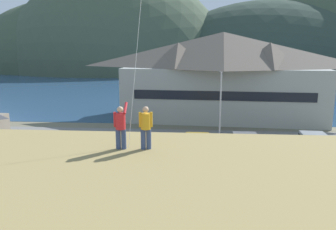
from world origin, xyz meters
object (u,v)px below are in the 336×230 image
object	(u,v)px
parked_car_mid_row_near	(12,159)
person_companion	(146,126)
parked_car_mid_row_center	(111,169)
harbor_lodge	(222,73)
wharf_dock	(157,100)
parked_car_mid_row_far	(311,142)
person_kite_flyer	(121,126)
parked_car_lone_by_shed	(196,144)
parking_light_pole	(220,102)
parked_car_front_row_end	(335,176)
moored_boat_wharfside	(139,97)
parked_car_back_row_left	(246,143)
moored_boat_outer_mooring	(178,100)

from	to	relation	value
parked_car_mid_row_near	person_companion	xyz separation A→B (m)	(12.00, -10.78, 5.45)
parked_car_mid_row_center	parked_car_mid_row_near	world-z (taller)	same
harbor_lodge	wharf_dock	bearing A→B (deg)	128.58
parked_car_mid_row_far	person_kite_flyer	world-z (taller)	person_kite_flyer
parked_car_mid_row_near	parked_car_lone_by_shed	size ratio (longest dim) A/B	1.02
parked_car_mid_row_far	parking_light_pole	distance (m)	9.11
parked_car_mid_row_center	parked_car_front_row_end	size ratio (longest dim) A/B	1.03
moored_boat_wharfside	parked_car_lone_by_shed	size ratio (longest dim) A/B	1.42
moored_boat_wharfside	harbor_lodge	bearing A→B (deg)	-44.82
parked_car_mid_row_near	harbor_lodge	bearing A→B (deg)	49.70
parked_car_back_row_left	person_kite_flyer	bearing A→B (deg)	-114.88
parking_light_pole	person_companion	bearing A→B (deg)	-102.86
parking_light_pole	parked_car_mid_row_far	bearing A→B (deg)	-20.07
parked_car_lone_by_shed	wharf_dock	bearing A→B (deg)	103.08
moored_boat_wharfside	parking_light_pole	distance (m)	27.75
person_companion	harbor_lodge	bearing A→B (deg)	79.78
parked_car_back_row_left	parked_car_mid_row_near	world-z (taller)	same
moored_boat_wharfside	parked_car_mid_row_near	size ratio (longest dim) A/B	1.39
moored_boat_wharfside	person_companion	bearing A→B (deg)	-80.39
moored_boat_outer_mooring	parked_car_mid_row_near	distance (m)	33.72
moored_boat_wharfside	person_kite_flyer	size ratio (longest dim) A/B	3.21
parked_car_back_row_left	wharf_dock	bearing A→B (deg)	111.70
harbor_lodge	parked_car_back_row_left	bearing A→B (deg)	-86.29
parked_car_lone_by_shed	moored_boat_wharfside	bearing A→B (deg)	108.74
moored_boat_wharfside	parked_car_mid_row_center	world-z (taller)	moored_boat_wharfside
parked_car_mid_row_far	parked_car_mid_row_center	bearing A→B (deg)	-153.93
parked_car_front_row_end	person_companion	distance (m)	15.57
parked_car_mid_row_far	parking_light_pole	size ratio (longest dim) A/B	0.61
moored_boat_wharfside	parked_car_back_row_left	xyz separation A→B (m)	(14.28, -28.36, 0.34)
parked_car_mid_row_far	parked_car_lone_by_shed	size ratio (longest dim) A/B	1.01
harbor_lodge	parked_car_back_row_left	distance (m)	15.97
moored_boat_outer_mooring	parking_light_pole	bearing A→B (deg)	-76.72
wharf_dock	parked_car_front_row_end	bearing A→B (deg)	-65.85
parked_car_mid_row_far	person_kite_flyer	xyz separation A→B (m)	(-13.68, -17.31, 5.46)
person_kite_flyer	parking_light_pole	bearing A→B (deg)	74.51
wharf_dock	parked_car_mid_row_center	world-z (taller)	parked_car_mid_row_center
moored_boat_outer_mooring	person_kite_flyer	xyz separation A→B (m)	(-0.34, -42.61, 5.81)
person_kite_flyer	moored_boat_wharfside	bearing A→B (deg)	98.34
parked_car_mid_row_far	parked_car_lone_by_shed	xyz separation A→B (m)	(-10.45, -1.30, 0.00)
parked_car_front_row_end	parked_car_mid_row_center	bearing A→B (deg)	179.51
parked_car_back_row_left	parking_light_pole	world-z (taller)	parking_light_pole
parking_light_pole	moored_boat_wharfside	bearing A→B (deg)	116.31
wharf_dock	parking_light_pole	bearing A→B (deg)	-69.57
parked_car_front_row_end	harbor_lodge	bearing A→B (deg)	104.23
wharf_dock	parked_car_front_row_end	xyz separation A→B (m)	(15.80, -35.24, 0.71)
moored_boat_outer_mooring	parked_car_mid_row_near	size ratio (longest dim) A/B	1.98
parked_car_back_row_left	moored_boat_wharfside	bearing A→B (deg)	116.73
parked_car_front_row_end	person_kite_flyer	world-z (taller)	person_kite_flyer
harbor_lodge	moored_boat_wharfside	world-z (taller)	harbor_lodge
harbor_lodge	parking_light_pole	bearing A→B (deg)	-95.46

